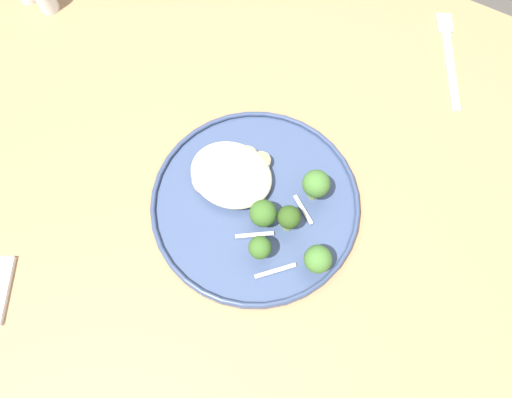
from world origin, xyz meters
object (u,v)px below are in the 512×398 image
(broccoli_floret_beside_noodles, at_px, (263,213))
(seared_scallop_rear_pale, at_px, (221,189))
(broccoli_floret_rear_charred, at_px, (316,185))
(broccoli_floret_left_leaning, at_px, (287,217))
(seared_scallop_large_seared, at_px, (204,181))
(seared_scallop_half_hidden, at_px, (231,175))
(seared_scallop_front_small, at_px, (261,162))
(broccoli_floret_split_head, at_px, (260,248))
(dinner_fork, at_px, (449,56))
(seared_scallop_right_edge, at_px, (246,158))
(dinner_plate, at_px, (256,202))
(broccoli_floret_center_pile, at_px, (318,260))

(broccoli_floret_beside_noodles, bearing_deg, seared_scallop_rear_pale, -7.19)
(broccoli_floret_rear_charred, height_order, broccoli_floret_left_leaning, broccoli_floret_rear_charred)
(seared_scallop_large_seared, bearing_deg, broccoli_floret_rear_charred, -157.14)
(seared_scallop_half_hidden, relative_size, broccoli_floret_beside_noodles, 0.62)
(seared_scallop_large_seared, xyz_separation_m, broccoli_floret_left_leaning, (-0.13, -0.00, 0.02))
(seared_scallop_front_small, xyz_separation_m, broccoli_floret_split_head, (-0.06, 0.12, 0.02))
(seared_scallop_rear_pale, height_order, broccoli_floret_rear_charred, broccoli_floret_rear_charred)
(seared_scallop_rear_pale, bearing_deg, dinner_fork, -117.46)
(seared_scallop_right_edge, height_order, broccoli_floret_split_head, broccoli_floret_split_head)
(dinner_plate, xyz_separation_m, broccoli_floret_beside_noodles, (-0.02, 0.02, 0.03))
(broccoli_floret_split_head, bearing_deg, broccoli_floret_center_pile, -162.83)
(dinner_plate, bearing_deg, seared_scallop_front_small, -68.66)
(dinner_plate, bearing_deg, seared_scallop_large_seared, 9.33)
(dinner_plate, height_order, broccoli_floret_beside_noodles, broccoli_floret_beside_noodles)
(seared_scallop_front_small, xyz_separation_m, broccoli_floret_beside_noodles, (-0.04, 0.07, 0.02))
(seared_scallop_front_small, bearing_deg, broccoli_floret_rear_charred, 176.36)
(broccoli_floret_left_leaning, relative_size, broccoli_floret_center_pile, 0.95)
(seared_scallop_front_small, height_order, broccoli_floret_left_leaning, broccoli_floret_left_leaning)
(broccoli_floret_beside_noodles, bearing_deg, seared_scallop_front_small, -59.69)
(seared_scallop_rear_pale, distance_m, broccoli_floret_beside_noodles, 0.07)
(broccoli_floret_beside_noodles, distance_m, broccoli_floret_left_leaning, 0.03)
(seared_scallop_large_seared, bearing_deg, seared_scallop_half_hidden, -136.96)
(seared_scallop_right_edge, xyz_separation_m, broccoli_floret_beside_noodles, (-0.06, 0.07, 0.02))
(dinner_plate, relative_size, broccoli_floret_rear_charred, 4.91)
(dinner_fork, bearing_deg, seared_scallop_front_small, 61.94)
(broccoli_floret_left_leaning, xyz_separation_m, broccoli_floret_split_head, (0.01, 0.05, 0.00))
(dinner_plate, relative_size, broccoli_floret_center_pile, 5.35)
(seared_scallop_rear_pale, height_order, broccoli_floret_split_head, broccoli_floret_split_head)
(dinner_plate, xyz_separation_m, dinner_fork, (-0.15, -0.37, -0.01))
(seared_scallop_rear_pale, distance_m, dinner_fork, 0.43)
(seared_scallop_rear_pale, height_order, dinner_fork, seared_scallop_rear_pale)
(broccoli_floret_rear_charred, bearing_deg, seared_scallop_rear_pale, 27.04)
(seared_scallop_large_seared, distance_m, dinner_fork, 0.44)
(seared_scallop_large_seared, height_order, seared_scallop_rear_pale, same)
(seared_scallop_large_seared, bearing_deg, seared_scallop_right_edge, -119.46)
(seared_scallop_right_edge, relative_size, seared_scallop_front_small, 1.30)
(seared_scallop_rear_pale, distance_m, broccoli_floret_rear_charred, 0.13)
(broccoli_floret_split_head, bearing_deg, seared_scallop_large_seared, -23.85)
(seared_scallop_rear_pale, bearing_deg, seared_scallop_half_hidden, -93.23)
(seared_scallop_rear_pale, relative_size, broccoli_floret_split_head, 0.62)
(seared_scallop_large_seared, distance_m, seared_scallop_rear_pale, 0.03)
(dinner_plate, distance_m, seared_scallop_rear_pale, 0.05)
(seared_scallop_right_edge, bearing_deg, seared_scallop_front_small, -166.58)
(broccoli_floret_left_leaning, height_order, dinner_fork, broccoli_floret_left_leaning)
(seared_scallop_front_small, bearing_deg, seared_scallop_half_hidden, 54.61)
(seared_scallop_half_hidden, height_order, seared_scallop_right_edge, same)
(seared_scallop_front_small, distance_m, broccoli_floret_center_pile, 0.16)
(broccoli_floret_center_pile, bearing_deg, broccoli_floret_left_leaning, -28.20)
(seared_scallop_large_seared, height_order, broccoli_floret_beside_noodles, broccoli_floret_beside_noodles)
(dinner_plate, distance_m, broccoli_floret_beside_noodles, 0.04)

